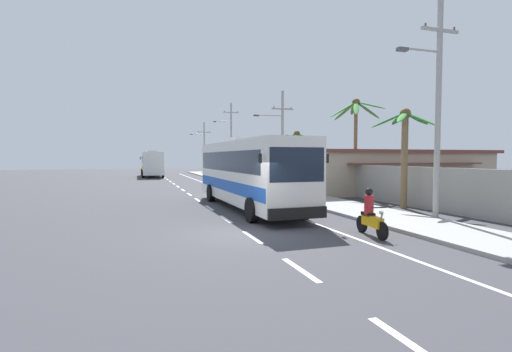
{
  "coord_description": "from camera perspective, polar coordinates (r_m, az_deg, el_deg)",
  "views": [
    {
      "loc": [
        -3.73,
        -12.68,
        2.69
      ],
      "look_at": [
        2.38,
        6.24,
        1.7
      ],
      "focal_mm": 26.3,
      "sensor_mm": 36.0,
      "label": 1
    }
  ],
  "objects": [
    {
      "name": "palm_nearest",
      "position": [
        31.73,
        6.2,
        4.38
      ],
      "size": [
        3.62,
        3.46,
        4.93
      ],
      "color": "brown",
      "rests_on": "ground"
    },
    {
      "name": "motorcycle_beside_bus",
      "position": [
        13.5,
        17.05,
        -5.9
      ],
      "size": [
        0.56,
        1.96,
        1.64
      ],
      "color": "black",
      "rests_on": "ground"
    },
    {
      "name": "pedestrian_near_kerb",
      "position": [
        27.59,
        4.89,
        -0.68
      ],
      "size": [
        0.36,
        0.36,
        1.64
      ],
      "rotation": [
        0.0,
        0.0,
        4.83
      ],
      "color": "#2D7A47",
      "rests_on": "sidewalk_kerb"
    },
    {
      "name": "palm_fourth",
      "position": [
        27.08,
        14.94,
        7.98
      ],
      "size": [
        3.85,
        3.89,
        6.76
      ],
      "color": "brown",
      "rests_on": "ground"
    },
    {
      "name": "utility_pole_far",
      "position": [
        51.26,
        -3.89,
        5.83
      ],
      "size": [
        3.58,
        0.24,
        10.08
      ],
      "color": "#9E9E99",
      "rests_on": "ground"
    },
    {
      "name": "utility_pole_mid",
      "position": [
        33.67,
        3.87,
        6.06
      ],
      "size": [
        3.71,
        0.24,
        8.6
      ],
      "color": "#9E9E99",
      "rests_on": "ground"
    },
    {
      "name": "boundary_wall",
      "position": [
        30.33,
        10.32,
        -0.21
      ],
      "size": [
        0.24,
        60.0,
        2.19
      ],
      "primitive_type": "cube",
      "color": "#9E998E",
      "rests_on": "ground"
    },
    {
      "name": "palm_second",
      "position": [
        21.18,
        21.69,
        5.21
      ],
      "size": [
        3.24,
        3.39,
        5.25
      ],
      "color": "brown",
      "rests_on": "ground"
    },
    {
      "name": "ground_plane",
      "position": [
        13.49,
        -1.5,
        -8.65
      ],
      "size": [
        160.0,
        160.0,
        0.0
      ],
      "primitive_type": "plane",
      "color": "#3A3A3F"
    },
    {
      "name": "coach_bus_far_lane",
      "position": [
        54.28,
        -15.56,
        1.92
      ],
      "size": [
        3.04,
        10.66,
        3.68
      ],
      "color": "white",
      "rests_on": "ground"
    },
    {
      "name": "lane_markings",
      "position": [
        28.27,
        -6.19,
        -2.62
      ],
      "size": [
        3.35,
        71.32,
        0.01
      ],
      "color": "white",
      "rests_on": "ground"
    },
    {
      "name": "utility_pole_nearest",
      "position": [
        17.78,
        25.8,
        9.77
      ],
      "size": [
        3.03,
        0.24,
        9.25
      ],
      "color": "#9E9E99",
      "rests_on": "ground"
    },
    {
      "name": "sidewalk_kerb",
      "position": [
        25.14,
        6.97,
        -3.15
      ],
      "size": [
        3.2,
        90.0,
        0.14
      ],
      "primitive_type": "cube",
      "color": "#999993",
      "rests_on": "ground"
    },
    {
      "name": "coach_bus_foreground",
      "position": [
        19.79,
        -1.31,
        0.76
      ],
      "size": [
        3.03,
        12.32,
        3.79
      ],
      "color": "silver",
      "rests_on": "ground"
    },
    {
      "name": "palm_third",
      "position": [
        37.12,
        4.73,
        4.56
      ],
      "size": [
        2.79,
        2.79,
        4.96
      ],
      "color": "brown",
      "rests_on": "ground"
    },
    {
      "name": "utility_pole_distant",
      "position": [
        69.17,
        -7.96,
        4.6
      ],
      "size": [
        3.73,
        0.24,
        9.09
      ],
      "color": "#9E9E99",
      "rests_on": "ground"
    },
    {
      "name": "roadside_building",
      "position": [
        31.76,
        18.81,
        0.8
      ],
      "size": [
        16.59,
        7.94,
        3.25
      ],
      "color": "tan",
      "rests_on": "ground"
    }
  ]
}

